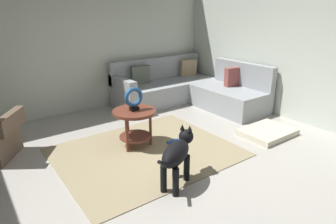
{
  "coord_description": "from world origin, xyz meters",
  "views": [
    {
      "loc": [
        -1.7,
        -2.34,
        1.86
      ],
      "look_at": [
        0.45,
        0.6,
        0.55
      ],
      "focal_mm": 31.0,
      "sensor_mm": 36.0,
      "label": 1
    }
  ],
  "objects_px": {
    "torus_sculpture": "(134,98)",
    "dog_toy_rope": "(173,141)",
    "side_table": "(135,119)",
    "sectional_couch": "(188,90)",
    "dog": "(177,154)",
    "dog_bed_mat": "(267,132)"
  },
  "relations": [
    {
      "from": "torus_sculpture",
      "to": "dog_toy_rope",
      "type": "bearing_deg",
      "value": -26.34
    },
    {
      "from": "side_table",
      "to": "torus_sculpture",
      "type": "relative_size",
      "value": 1.84
    },
    {
      "from": "sectional_couch",
      "to": "dog",
      "type": "xyz_separation_m",
      "value": [
        -1.97,
        -2.17,
        0.09
      ]
    },
    {
      "from": "dog_toy_rope",
      "to": "side_table",
      "type": "bearing_deg",
      "value": 153.66
    },
    {
      "from": "torus_sculpture",
      "to": "dog_toy_rope",
      "type": "xyz_separation_m",
      "value": [
        0.48,
        -0.24,
        -0.69
      ]
    },
    {
      "from": "side_table",
      "to": "dog_bed_mat",
      "type": "relative_size",
      "value": 0.75
    },
    {
      "from": "torus_sculpture",
      "to": "side_table",
      "type": "bearing_deg",
      "value": -90.0
    },
    {
      "from": "sectional_couch",
      "to": "torus_sculpture",
      "type": "xyz_separation_m",
      "value": [
        -1.86,
        -1.06,
        0.42
      ]
    },
    {
      "from": "sectional_couch",
      "to": "torus_sculpture",
      "type": "bearing_deg",
      "value": -150.26
    },
    {
      "from": "sectional_couch",
      "to": "torus_sculpture",
      "type": "relative_size",
      "value": 6.9
    },
    {
      "from": "torus_sculpture",
      "to": "sectional_couch",
      "type": "bearing_deg",
      "value": 29.74
    },
    {
      "from": "sectional_couch",
      "to": "side_table",
      "type": "xyz_separation_m",
      "value": [
        -1.86,
        -1.06,
        0.12
      ]
    },
    {
      "from": "sectional_couch",
      "to": "dog",
      "type": "bearing_deg",
      "value": -132.25
    },
    {
      "from": "dog_toy_rope",
      "to": "dog",
      "type": "bearing_deg",
      "value": -124.45
    },
    {
      "from": "sectional_couch",
      "to": "dog_bed_mat",
      "type": "height_order",
      "value": "sectional_couch"
    },
    {
      "from": "torus_sculpture",
      "to": "dog_bed_mat",
      "type": "bearing_deg",
      "value": -25.35
    },
    {
      "from": "side_table",
      "to": "dog_bed_mat",
      "type": "bearing_deg",
      "value": -25.35
    },
    {
      "from": "side_table",
      "to": "torus_sculpture",
      "type": "xyz_separation_m",
      "value": [
        0.0,
        0.0,
        0.29
      ]
    },
    {
      "from": "sectional_couch",
      "to": "dog",
      "type": "relative_size",
      "value": 2.94
    },
    {
      "from": "sectional_couch",
      "to": "dog_bed_mat",
      "type": "relative_size",
      "value": 2.81
    },
    {
      "from": "side_table",
      "to": "dog",
      "type": "relative_size",
      "value": 0.78
    },
    {
      "from": "dog_bed_mat",
      "to": "dog_toy_rope",
      "type": "xyz_separation_m",
      "value": [
        -1.36,
        0.63,
        -0.02
      ]
    }
  ]
}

